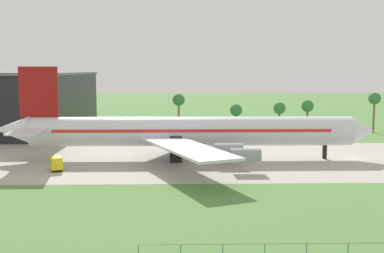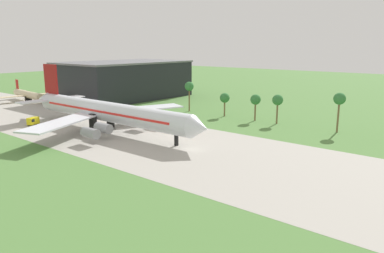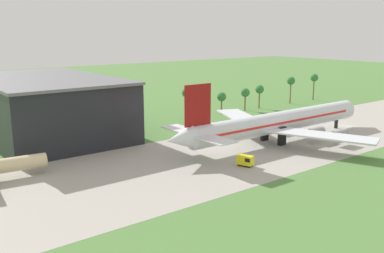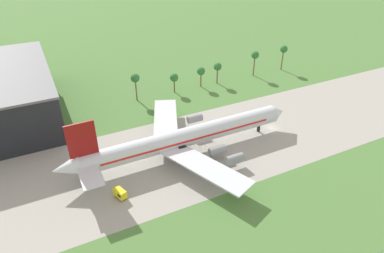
{
  "view_description": "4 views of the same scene",
  "coord_description": "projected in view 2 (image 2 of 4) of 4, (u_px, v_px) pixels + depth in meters",
  "views": [
    {
      "loc": [
        -35.94,
        -98.85,
        18.38
      ],
      "look_at": [
        -33.64,
        0.28,
        6.91
      ],
      "focal_mm": 45.0,
      "sensor_mm": 36.0,
      "label": 1
    },
    {
      "loc": [
        57.73,
        -70.44,
        25.97
      ],
      "look_at": [
        -0.39,
        0.28,
        5.91
      ],
      "focal_mm": 35.0,
      "sensor_mm": 36.0,
      "label": 2
    },
    {
      "loc": [
        -129.67,
        -81.0,
        31.94
      ],
      "look_at": [
        -66.89,
        0.28,
        8.95
      ],
      "focal_mm": 40.0,
      "sensor_mm": 36.0,
      "label": 3
    },
    {
      "loc": [
        -72.18,
        -81.22,
        65.43
      ],
      "look_at": [
        -29.65,
        5.0,
        6.0
      ],
      "focal_mm": 32.0,
      "sensor_mm": 36.0,
      "label": 4
    }
  ],
  "objects": [
    {
      "name": "taxiway_strip",
      "position": [
        192.0,
        150.0,
        94.52
      ],
      "size": [
        320.0,
        44.0,
        0.02
      ],
      "color": "#A8A399",
      "rests_on": "ground_plane"
    },
    {
      "name": "palm_tree_row",
      "position": [
        273.0,
        98.0,
        124.9
      ],
      "size": [
        78.56,
        3.6,
        12.36
      ],
      "color": "brown",
      "rests_on": "ground_plane"
    },
    {
      "name": "terminal_building",
      "position": [
        125.0,
        80.0,
        184.71
      ],
      "size": [
        36.72,
        61.2,
        17.99
      ],
      "color": "black",
      "rests_on": "ground_plane"
    },
    {
      "name": "baggage_tug",
      "position": [
        33.0,
        121.0,
        122.74
      ],
      "size": [
        3.19,
        4.26,
        2.63
      ],
      "color": "black",
      "rests_on": "ground_plane"
    },
    {
      "name": "regional_aircraft",
      "position": [
        28.0,
        95.0,
        175.43
      ],
      "size": [
        28.04,
        25.34,
        9.33
      ],
      "color": "beige",
      "rests_on": "ground_plane"
    },
    {
      "name": "ground_plane",
      "position": [
        192.0,
        150.0,
        94.52
      ],
      "size": [
        600.0,
        600.0,
        0.0
      ],
      "primitive_type": "plane",
      "color": "#517F3D"
    },
    {
      "name": "jet_airliner",
      "position": [
        105.0,
        111.0,
        115.16
      ],
      "size": [
        78.96,
        59.04,
        19.28
      ],
      "color": "silver",
      "rests_on": "ground_plane"
    }
  ]
}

